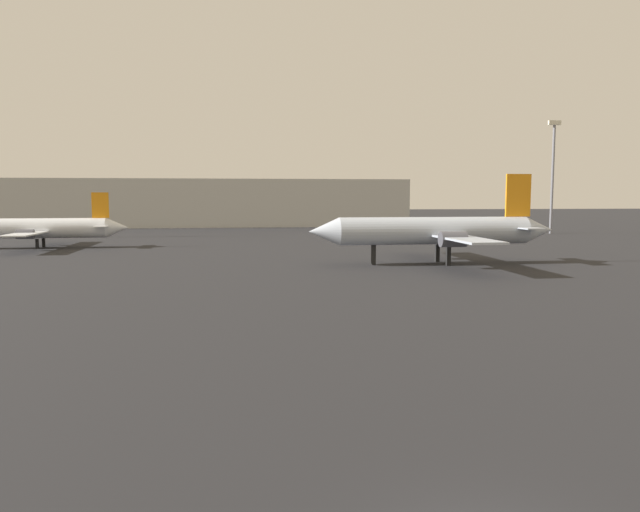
% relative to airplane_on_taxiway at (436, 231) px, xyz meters
% --- Properties ---
extents(airplane_on_taxiway, '(26.11, 23.60, 9.32)m').
position_rel_airplane_on_taxiway_xyz_m(airplane_on_taxiway, '(0.00, 0.00, 0.00)').
color(airplane_on_taxiway, '#B2BCCC').
rests_on(airplane_on_taxiway, ground_plane).
extents(airplane_distant, '(25.20, 21.52, 7.53)m').
position_rel_airplane_on_taxiway_xyz_m(airplane_distant, '(-47.70, 25.58, -0.76)').
color(airplane_distant, silver).
rests_on(airplane_distant, ground_plane).
extents(light_mast_right, '(2.40, 0.50, 20.95)m').
position_rel_airplane_on_taxiway_xyz_m(light_mast_right, '(37.98, 45.52, 8.32)').
color(light_mast_right, slate).
rests_on(light_mast_right, ground_plane).
extents(terminal_building, '(97.72, 18.35, 10.89)m').
position_rel_airplane_on_taxiway_xyz_m(terminal_building, '(-29.71, 83.73, 2.01)').
color(terminal_building, '#B7B7B2').
rests_on(terminal_building, ground_plane).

